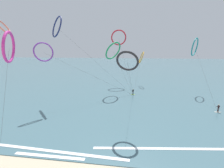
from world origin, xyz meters
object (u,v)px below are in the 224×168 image
object	(u,v)px
kite_violet	(44,52)
kite_magenta	(9,47)
kite_amber	(141,57)
kite_navy	(57,27)
surfer_ivory	(218,109)
kite_coral	(3,27)
kite_teal	(195,47)
kite_crimson	(119,38)
surfer_lime	(133,92)
kite_charcoal	(127,61)
kite_emerald	(113,51)

from	to	relation	value
kite_violet	kite_magenta	xyz separation A→B (m)	(-2.28, -6.15, 0.89)
kite_amber	kite_navy	world-z (taller)	kite_navy
surfer_ivory	kite_coral	size ratio (longest dim) A/B	0.09
kite_teal	kite_magenta	distance (m)	44.98
kite_navy	surfer_ivory	bearing A→B (deg)	39.76
surfer_ivory	kite_teal	size ratio (longest dim) A/B	0.10
surfer_ivory	kite_amber	distance (m)	29.64
kite_violet	kite_crimson	bearing A→B (deg)	16.03
kite_crimson	kite_violet	bearing A→B (deg)	53.88
kite_coral	surfer_lime	bearing A→B (deg)	-85.98
kite_magenta	kite_crimson	distance (m)	36.25
kite_charcoal	surfer_ivory	bearing A→B (deg)	-142.70
kite_navy	kite_amber	bearing A→B (deg)	89.68
kite_violet	kite_teal	bearing A→B (deg)	-20.97
kite_coral	kite_magenta	bearing A→B (deg)	-152.49
kite_teal	surfer_lime	bearing A→B (deg)	-40.32
surfer_ivory	kite_magenta	distance (m)	41.10
surfer_ivory	kite_navy	size ratio (longest dim) A/B	0.08
kite_teal	kite_amber	world-z (taller)	kite_teal
kite_emerald	surfer_ivory	bearing A→B (deg)	97.13
kite_coral	kite_amber	distance (m)	40.62
kite_amber	kite_violet	bearing A→B (deg)	-41.73
kite_teal	kite_charcoal	xyz separation A→B (m)	(-18.47, -24.07, -2.36)
kite_magenta	kite_emerald	world-z (taller)	kite_magenta
kite_charcoal	kite_coral	bearing A→B (deg)	-5.23
surfer_lime	kite_navy	size ratio (longest dim) A/B	0.08
kite_amber	kite_navy	size ratio (longest dim) A/B	0.77
kite_violet	kite_emerald	bearing A→B (deg)	1.64
kite_coral	kite_crimson	xyz separation A→B (m)	(23.65, 23.56, -0.84)
surfer_lime	kite_violet	xyz separation A→B (m)	(-18.26, -13.33, 11.56)
kite_coral	kite_crimson	bearing A→B (deg)	-60.56
kite_charcoal	kite_emerald	bearing A→B (deg)	-64.70
kite_violet	kite_emerald	distance (m)	19.10
kite_magenta	kite_emerald	xyz separation A→B (m)	(14.58, 20.76, -0.83)
surfer_lime	kite_magenta	distance (m)	30.93
kite_magenta	kite_navy	world-z (taller)	kite_navy
kite_navy	kite_magenta	bearing A→B (deg)	-55.04
kite_violet	kite_amber	xyz separation A→B (m)	(21.02, 27.01, -2.43)
surfer_ivory	kite_amber	xyz separation A→B (m)	(-14.79, 24.02, 9.13)
kite_coral	kite_magenta	xyz separation A→B (m)	(8.57, -9.20, -4.43)
surfer_ivory	kite_charcoal	distance (m)	23.19
kite_coral	kite_amber	size ratio (longest dim) A/B	1.21
kite_charcoal	kite_navy	world-z (taller)	kite_navy
kite_navy	kite_crimson	world-z (taller)	kite_navy
kite_teal	kite_charcoal	distance (m)	30.43
surfer_ivory	kite_crimson	distance (m)	36.66
surfer_lime	kite_charcoal	distance (m)	21.76
surfer_lime	kite_violet	distance (m)	25.39
surfer_ivory	kite_coral	world-z (taller)	kite_coral
kite_coral	surfer_ivory	bearing A→B (deg)	-105.51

